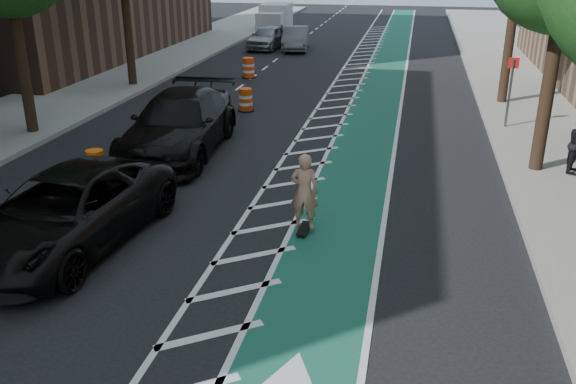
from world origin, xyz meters
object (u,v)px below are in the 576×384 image
(skateboarder, at_px, (304,192))
(suv_far, at_px, (179,124))
(suv_near, at_px, (66,211))
(barrel_a, at_px, (96,165))

(skateboarder, distance_m, suv_far, 6.71)
(suv_near, bearing_deg, suv_far, 95.35)
(skateboarder, height_order, barrel_a, skateboarder)
(suv_near, distance_m, suv_far, 6.41)
(skateboarder, bearing_deg, suv_far, -44.32)
(barrel_a, bearing_deg, suv_far, 61.95)
(suv_far, distance_m, barrel_a, 3.02)
(suv_near, relative_size, suv_far, 0.91)
(skateboarder, bearing_deg, barrel_a, -18.30)
(suv_near, xyz_separation_m, barrel_a, (-1.40, 3.78, -0.40))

